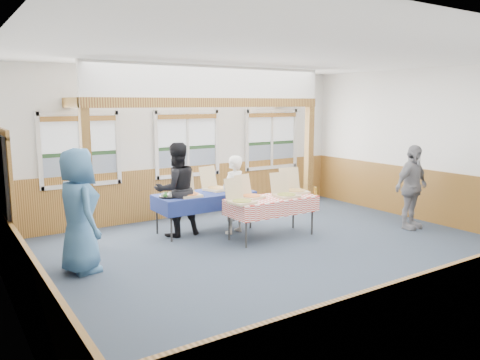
# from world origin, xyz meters

# --- Properties ---
(floor) EXTENTS (8.00, 8.00, 0.00)m
(floor) POSITION_xyz_m (0.00, 0.00, 0.00)
(floor) COLOR #2C3B48
(floor) RESTS_ON ground
(ceiling) EXTENTS (8.00, 8.00, 0.00)m
(ceiling) POSITION_xyz_m (0.00, 0.00, 3.20)
(ceiling) COLOR white
(ceiling) RESTS_ON wall_back
(wall_back) EXTENTS (8.00, 0.00, 8.00)m
(wall_back) POSITION_xyz_m (0.00, 3.50, 1.60)
(wall_back) COLOR silver
(wall_back) RESTS_ON floor
(wall_left) EXTENTS (0.00, 8.00, 8.00)m
(wall_left) POSITION_xyz_m (-4.00, 0.00, 1.60)
(wall_left) COLOR silver
(wall_left) RESTS_ON floor
(wall_right) EXTENTS (0.00, 8.00, 8.00)m
(wall_right) POSITION_xyz_m (4.00, 0.00, 1.60)
(wall_right) COLOR silver
(wall_right) RESTS_ON floor
(wainscot_back) EXTENTS (7.98, 0.05, 1.10)m
(wainscot_back) POSITION_xyz_m (0.00, 3.48, 0.55)
(wainscot_back) COLOR brown
(wainscot_back) RESTS_ON floor
(wainscot_left) EXTENTS (0.05, 6.98, 1.10)m
(wainscot_left) POSITION_xyz_m (-3.98, 0.00, 0.55)
(wainscot_left) COLOR brown
(wainscot_left) RESTS_ON floor
(wainscot_right) EXTENTS (0.05, 6.98, 1.10)m
(wainscot_right) POSITION_xyz_m (3.98, 0.00, 0.55)
(wainscot_right) COLOR brown
(wainscot_right) RESTS_ON floor
(cased_opening) EXTENTS (0.06, 1.30, 2.10)m
(cased_opening) POSITION_xyz_m (-3.96, 0.90, 1.05)
(cased_opening) COLOR #2E2E2E
(cased_opening) RESTS_ON wall_left
(window_left) EXTENTS (1.56, 0.10, 1.46)m
(window_left) POSITION_xyz_m (-2.30, 3.46, 1.68)
(window_left) COLOR silver
(window_left) RESTS_ON wall_back
(window_mid) EXTENTS (1.56, 0.10, 1.46)m
(window_mid) POSITION_xyz_m (0.00, 3.46, 1.68)
(window_mid) COLOR silver
(window_mid) RESTS_ON wall_back
(window_right) EXTENTS (1.56, 0.10, 1.46)m
(window_right) POSITION_xyz_m (2.30, 3.46, 1.68)
(window_right) COLOR silver
(window_right) RESTS_ON wall_back
(post_left) EXTENTS (0.15, 0.15, 2.40)m
(post_left) POSITION_xyz_m (-2.50, 2.30, 1.20)
(post_left) COLOR #572A13
(post_left) RESTS_ON floor
(post_right) EXTENTS (0.15, 0.15, 2.40)m
(post_right) POSITION_xyz_m (2.50, 2.30, 1.20)
(post_right) COLOR #572A13
(post_right) RESTS_ON floor
(cross_beam) EXTENTS (5.15, 0.18, 0.18)m
(cross_beam) POSITION_xyz_m (0.00, 2.30, 2.49)
(cross_beam) COLOR #572A13
(cross_beam) RESTS_ON post_left
(table_left) EXTENTS (2.06, 1.36, 0.76)m
(table_left) POSITION_xyz_m (-0.34, 2.10, 0.70)
(table_left) COLOR #2E2E2E
(table_left) RESTS_ON floor
(table_right) EXTENTS (1.79, 1.04, 0.76)m
(table_right) POSITION_xyz_m (0.49, 1.03, 0.70)
(table_right) COLOR #2E2E2E
(table_right) RESTS_ON floor
(pizza_box_a) EXTENTS (0.41, 0.50, 0.43)m
(pizza_box_a) POSITION_xyz_m (-0.73, 1.99, 0.82)
(pizza_box_a) COLOR tan
(pizza_box_a) RESTS_ON table_left
(pizza_box_b) EXTENTS (0.53, 0.60, 0.46)m
(pizza_box_b) POSITION_xyz_m (0.00, 2.26, 0.83)
(pizza_box_b) COLOR tan
(pizza_box_b) RESTS_ON table_left
(pizza_box_c) EXTENTS (0.44, 0.51, 0.42)m
(pizza_box_c) POSITION_xyz_m (-0.26, 0.93, 0.82)
(pizza_box_c) COLOR tan
(pizza_box_c) RESTS_ON table_right
(pizza_box_d) EXTENTS (0.46, 0.53, 0.41)m
(pizza_box_d) POSITION_xyz_m (0.14, 1.22, 0.82)
(pizza_box_d) COLOR tan
(pizza_box_d) RESTS_ON table_right
(pizza_box_e) EXTENTS (0.42, 0.51, 0.43)m
(pizza_box_e) POSITION_xyz_m (0.75, 0.96, 0.82)
(pizza_box_e) COLOR tan
(pizza_box_e) RESTS_ON table_right
(pizza_box_f) EXTENTS (0.51, 0.59, 0.46)m
(pizza_box_f) POSITION_xyz_m (1.15, 1.18, 0.83)
(pizza_box_f) COLOR tan
(pizza_box_f) RESTS_ON table_right
(veggie_tray) EXTENTS (0.37, 0.37, 0.09)m
(veggie_tray) POSITION_xyz_m (-1.09, 2.10, 0.79)
(veggie_tray) COLOR black
(veggie_tray) RESTS_ON table_left
(drink_glass) EXTENTS (0.07, 0.07, 0.15)m
(drink_glass) POSITION_xyz_m (1.34, 0.78, 0.83)
(drink_glass) COLOR #875D16
(drink_glass) RESTS_ON table_right
(woman_white) EXTENTS (0.64, 0.52, 1.51)m
(woman_white) POSITION_xyz_m (0.06, 1.67, 0.75)
(woman_white) COLOR white
(woman_white) RESTS_ON floor
(woman_black) EXTENTS (0.87, 0.68, 1.77)m
(woman_black) POSITION_xyz_m (-0.92, 2.12, 0.88)
(woman_black) COLOR black
(woman_black) RESTS_ON floor
(man_blue) EXTENTS (0.67, 0.96, 1.85)m
(man_blue) POSITION_xyz_m (-2.96, 1.14, 0.93)
(man_blue) COLOR #3A6893
(man_blue) RESTS_ON floor
(person_grey) EXTENTS (1.01, 0.49, 1.68)m
(person_grey) POSITION_xyz_m (3.19, 0.02, 0.84)
(person_grey) COLOR gray
(person_grey) RESTS_ON floor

